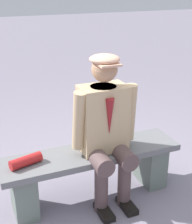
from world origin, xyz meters
name	(u,v)px	position (x,y,z in m)	size (l,w,h in m)	color
ground_plane	(92,195)	(0.00, 0.00, 0.00)	(30.00, 30.00, 0.00)	gray
bench	(92,168)	(0.00, 0.00, 0.28)	(1.52, 0.37, 0.44)	slate
seated_man	(106,127)	(-0.10, 0.05, 0.67)	(0.56, 0.51, 1.26)	tan
rolled_magazine	(26,161)	(0.55, 0.01, 0.48)	(0.08, 0.08, 0.25)	#B21E1E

